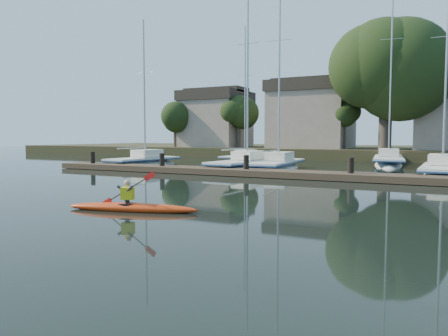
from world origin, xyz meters
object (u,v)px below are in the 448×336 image
at_px(sailboat_2, 277,173).
at_px(sailboat_3, 442,181).
at_px(sailboat_1, 246,172).
at_px(kayak, 131,206).
at_px(sailboat_6, 388,167).
at_px(dock, 295,174).
at_px(sailboat_5, 244,163).
at_px(sailboat_0, 143,169).

height_order(sailboat_2, sailboat_3, sailboat_2).
bearing_deg(sailboat_1, sailboat_3, 5.27).
bearing_deg(kayak, sailboat_6, 65.21).
distance_m(sailboat_2, sailboat_3, 10.11).
height_order(dock, sailboat_2, sailboat_2).
xyz_separation_m(sailboat_5, sailboat_6, (12.50, 0.50, -0.03)).
bearing_deg(sailboat_1, sailboat_5, 119.88).
bearing_deg(sailboat_2, kayak, -88.20).
distance_m(sailboat_2, sailboat_6, 10.78).
bearing_deg(sailboat_0, dock, -10.78).
relative_size(dock, sailboat_1, 2.29).
distance_m(kayak, sailboat_5, 27.14).
height_order(sailboat_0, sailboat_3, sailboat_3).
xyz_separation_m(kayak, sailboat_5, (-8.13, 25.89, -0.33)).
bearing_deg(dock, sailboat_3, 30.56).
xyz_separation_m(sailboat_0, sailboat_1, (8.52, 0.33, 0.00)).
height_order(dock, sailboat_6, sailboat_6).
xyz_separation_m(sailboat_0, sailboat_5, (4.17, 9.47, 0.04)).
bearing_deg(sailboat_6, dock, -110.30).
bearing_deg(kayak, sailboat_2, 80.22).
xyz_separation_m(dock, sailboat_2, (-2.86, 4.83, -0.39)).
bearing_deg(sailboat_5, dock, -54.80).
distance_m(kayak, sailboat_2, 17.58).
xyz_separation_m(dock, sailboat_6, (3.24, 13.72, -0.40)).
xyz_separation_m(sailboat_1, sailboat_5, (-4.36, 9.13, 0.03)).
distance_m(sailboat_3, sailboat_6, 10.26).
bearing_deg(sailboat_6, sailboat_0, -156.14).
distance_m(sailboat_5, sailboat_6, 12.51).
xyz_separation_m(kayak, sailboat_3, (8.37, 16.94, -0.37)).
bearing_deg(kayak, dock, 69.48).
xyz_separation_m(sailboat_2, sailboat_6, (6.09, 8.89, -0.01)).
xyz_separation_m(dock, sailboat_0, (-13.43, 3.75, -0.41)).
bearing_deg(sailboat_0, sailboat_5, 71.06).
distance_m(sailboat_0, sailboat_6, 19.43).
relative_size(sailboat_1, sailboat_3, 1.09).
bearing_deg(sailboat_5, sailboat_2, -52.45).
height_order(sailboat_1, sailboat_6, sailboat_6).
distance_m(kayak, sailboat_3, 18.90).
relative_size(sailboat_0, sailboat_2, 0.83).
bearing_deg(sailboat_6, kayak, -106.44).
bearing_deg(sailboat_5, kayak, -72.40).
xyz_separation_m(dock, sailboat_1, (-4.91, 4.08, -0.41)).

